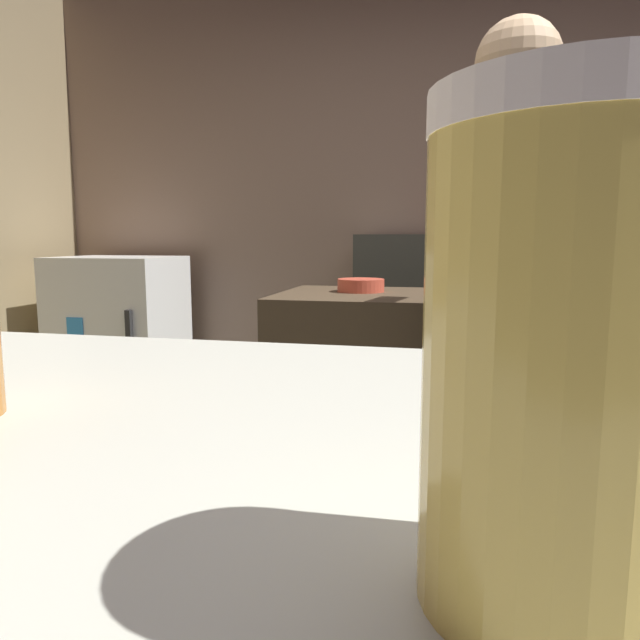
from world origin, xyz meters
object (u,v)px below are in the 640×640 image
Objects in this scene: bartender at (507,293)px; chefs_knife at (584,298)px; bottle_olive_oil at (444,220)px; bottle_soy at (469,221)px; mixing_bowl at (361,285)px; mini_fridge at (120,342)px; bottle_vinegar at (500,220)px; pint_glass_near at (567,360)px.

bartender is 7.06× the size of chefs_knife.
bottle_soy is (0.13, 0.05, -0.01)m from bottle_olive_oil.
bottle_olive_oil is (0.29, 1.13, 0.27)m from mixing_bowl.
mini_fridge is at bearing 150.17° from mixing_bowl.
bottle_vinegar is at bearing 96.51° from chefs_knife.
mini_fridge is 7.28× the size of pint_glass_near.
bottle_olive_oil is at bearing 91.33° from pint_glass_near.
mini_fridge is 5.78× the size of mixing_bowl.
bottle_soy is (-0.06, 1.68, 0.24)m from bartender.
pint_glass_near is at bearing -103.70° from chefs_knife.
mini_fridge is 0.60× the size of bartender.
mixing_bowl is 0.88× the size of bottle_olive_oil.
bottle_vinegar is 0.16m from bottle_soy.
pint_glass_near reaches higher than mini_fridge.
bottle_vinegar reaches higher than mixing_bowl.
mini_fridge is 2.57m from bartender.
mixing_bowl is at bearing -109.68° from bottle_soy.
bottle_olive_oil is 0.99× the size of bottle_vinegar.
chefs_knife is (0.28, 0.41, -0.05)m from bartender.
bottle_vinegar is at bearing 85.90° from pint_glass_near.
pint_glass_near is 3.12m from bottle_olive_oil.
pint_glass_near is at bearing -79.79° from mixing_bowl.
mixing_bowl is at bearing -104.24° from bottle_olive_oil.
bottle_vinegar is at bearing 5.61° from bottle_olive_oil.
bottle_olive_oil is (1.89, 0.21, 0.72)m from mini_fridge.
bottle_soy is (-0.34, 1.28, 0.29)m from chefs_knife.
mixing_bowl is 2.03m from pint_glass_near.
bottle_olive_oil reaches higher than pint_glass_near.
mini_fridge is 5.03× the size of bottle_vinegar.
bartender reaches higher than chefs_knife.
mini_fridge is at bearing 123.97° from pint_glass_near.
pint_glass_near is at bearing -56.03° from mini_fridge.
bartender is at bearing -83.16° from bottle_olive_oil.
pint_glass_near is (-0.12, -1.48, 0.11)m from bartender.
bottle_olive_oil is 0.30m from bottle_vinegar.
pint_glass_near is 0.70× the size of bottle_olive_oil.
bartender is at bearing 85.22° from pint_glass_near.
bartender is at bearing -93.49° from bottle_vinegar.
bartender is 12.07× the size of pint_glass_near.
mixing_bowl is 0.77m from chefs_knife.
bartender is at bearing -46.55° from mixing_bowl.
bottle_soy is at bearing 173.16° from bottle_vinegar.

